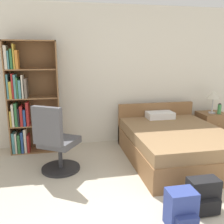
# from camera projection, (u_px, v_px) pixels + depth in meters

# --- Properties ---
(wall_back) EXTENTS (9.00, 0.06, 2.60)m
(wall_back) POSITION_uv_depth(u_px,v_px,m) (126.00, 76.00, 4.84)
(wall_back) COLOR silver
(wall_back) RESTS_ON ground_plane
(bookshelf) EXTENTS (0.85, 0.33, 1.94)m
(bookshelf) POSITION_uv_depth(u_px,v_px,m) (26.00, 101.00, 4.31)
(bookshelf) COLOR brown
(bookshelf) RESTS_ON ground_plane
(bed) EXTENTS (1.50, 1.94, 0.79)m
(bed) POSITION_uv_depth(u_px,v_px,m) (174.00, 143.00, 4.12)
(bed) COLOR brown
(bed) RESTS_ON ground_plane
(office_chair) EXTENTS (0.69, 0.72, 1.03)m
(office_chair) POSITION_uv_depth(u_px,v_px,m) (56.00, 144.00, 3.60)
(office_chair) COLOR #232326
(office_chair) RESTS_ON ground_plane
(nightstand) EXTENTS (0.51, 0.48, 0.57)m
(nightstand) POSITION_uv_depth(u_px,v_px,m) (211.00, 126.00, 5.04)
(nightstand) COLOR brown
(nightstand) RESTS_ON ground_plane
(table_lamp) EXTENTS (0.27, 0.27, 0.45)m
(table_lamp) POSITION_uv_depth(u_px,v_px,m) (213.00, 95.00, 4.86)
(table_lamp) COLOR #B2B2B7
(table_lamp) RESTS_ON nightstand
(water_bottle) EXTENTS (0.07, 0.07, 0.21)m
(water_bottle) POSITION_uv_depth(u_px,v_px,m) (219.00, 109.00, 4.86)
(water_bottle) COLOR #3F8C4C
(water_bottle) RESTS_ON nightstand
(backpack_black) EXTENTS (0.34, 0.26, 0.37)m
(backpack_black) POSITION_uv_depth(u_px,v_px,m) (203.00, 196.00, 2.76)
(backpack_black) COLOR black
(backpack_black) RESTS_ON ground_plane
(backpack_blue) EXTENTS (0.29, 0.29, 0.39)m
(backpack_blue) POSITION_uv_depth(u_px,v_px,m) (181.00, 210.00, 2.50)
(backpack_blue) COLOR navy
(backpack_blue) RESTS_ON ground_plane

